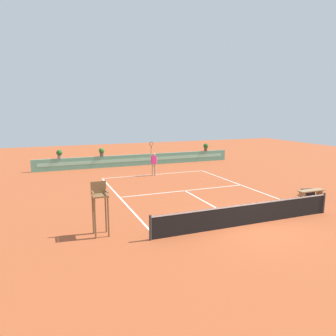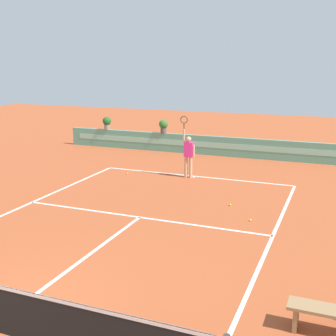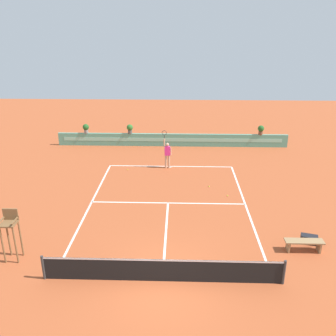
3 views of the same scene
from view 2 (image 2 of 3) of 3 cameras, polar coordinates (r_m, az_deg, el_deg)
name	(u,v)px [view 2 (image 2 of 3)]	position (r m, az deg, el deg)	size (l,w,h in m)	color
ground_plane	(134,222)	(13.56, -4.42, -6.91)	(60.00, 60.00, 0.00)	#A84C28
court_lines	(144,214)	(14.17, -3.13, -5.96)	(8.32, 11.94, 0.01)	white
back_wall_barrier	(223,146)	(22.88, 7.09, 2.79)	(18.00, 0.21, 1.00)	#599E84
bench_courtside	(334,317)	(8.67, 20.67, -17.53)	(1.60, 0.44, 0.51)	#99754C
tennis_player	(188,153)	(18.34, 2.64, 1.95)	(0.62, 0.26, 2.58)	tan
tennis_ball_near_baseline	(127,174)	(19.13, -5.27, -0.73)	(0.07, 0.07, 0.07)	#CCE033
tennis_ball_mid_court	(230,205)	(15.09, 8.04, -4.72)	(0.07, 0.07, 0.07)	#CCE033
tennis_ball_by_sideline	(250,220)	(13.76, 10.59, -6.65)	(0.07, 0.07, 0.07)	#CCE033
potted_plant_far_left	(107,122)	(25.29, -7.90, 5.88)	(0.48, 0.48, 0.72)	gray
potted_plant_left	(163,125)	(23.77, -0.59, 5.52)	(0.48, 0.48, 0.72)	#514C47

